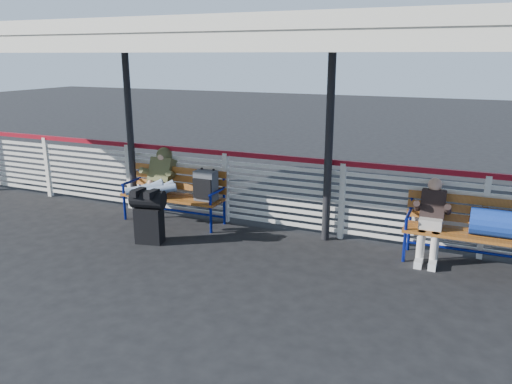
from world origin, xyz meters
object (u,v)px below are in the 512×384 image
at_px(bench_left, 186,188).
at_px(bench_right, 486,224).
at_px(traveler_man, 155,185).
at_px(luggage_stack, 149,214).
at_px(companion_person, 431,219).

bearing_deg(bench_left, bench_right, 0.32).
bearing_deg(traveler_man, bench_left, 41.91).
distance_m(luggage_stack, bench_right, 4.76).
height_order(luggage_stack, companion_person, companion_person).
bearing_deg(bench_right, companion_person, -177.37).
relative_size(bench_right, companion_person, 1.57).
bearing_deg(luggage_stack, traveler_man, 104.69).
bearing_deg(companion_person, bench_right, 2.63).
bearing_deg(traveler_man, bench_right, 4.20).
height_order(luggage_stack, bench_left, bench_left).
relative_size(bench_right, traveler_man, 1.10).
bearing_deg(bench_left, luggage_stack, -91.92).
xyz_separation_m(luggage_stack, bench_left, (0.03, 1.03, 0.16)).
xyz_separation_m(bench_right, traveler_man, (-4.99, -0.37, 0.10)).
relative_size(luggage_stack, bench_right, 0.46).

